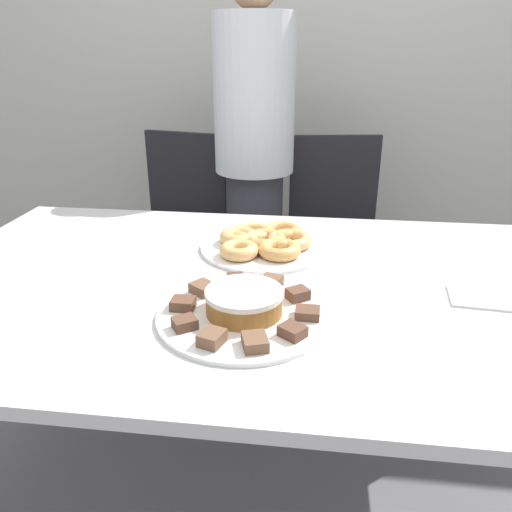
{
  "coord_description": "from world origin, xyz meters",
  "views": [
    {
      "loc": [
        0.15,
        -1.12,
        1.27
      ],
      "look_at": [
        0.01,
        0.02,
        0.79
      ],
      "focal_mm": 35.0,
      "sensor_mm": 36.0,
      "label": 1
    }
  ],
  "objects": [
    {
      "name": "donut_2",
      "position": [
        0.06,
        0.14,
        0.76
      ],
      "size": [
        0.12,
        0.12,
        0.04
      ],
      "color": "tan",
      "rests_on": "plate_donuts"
    },
    {
      "name": "donut_1",
      "position": [
        -0.05,
        0.13,
        0.76
      ],
      "size": [
        0.11,
        0.11,
        0.04
      ],
      "color": "#E5AD66",
      "rests_on": "plate_donuts"
    },
    {
      "name": "donut_4",
      "position": [
        0.05,
        0.3,
        0.76
      ],
      "size": [
        0.12,
        0.12,
        0.03
      ],
      "color": "tan",
      "rests_on": "plate_donuts"
    },
    {
      "name": "table",
      "position": [
        0.0,
        0.0,
        0.66
      ],
      "size": [
        1.72,
        1.05,
        0.73
      ],
      "color": "silver",
      "rests_on": "ground_plane"
    },
    {
      "name": "lamington_5",
      "position": [
        0.12,
        -0.27,
        0.75
      ],
      "size": [
        0.06,
        0.06,
        0.02
      ],
      "rotation": [
        0.0,
        0.0,
        5.64
      ],
      "color": "brown",
      "rests_on": "plate_cake"
    },
    {
      "name": "person_standing",
      "position": [
        -0.12,
        0.97,
        0.84
      ],
      "size": [
        0.33,
        0.33,
        1.59
      ],
      "color": "#383842",
      "rests_on": "ground_plane"
    },
    {
      "name": "ground_plane",
      "position": [
        0.0,
        0.0,
        0.0
      ],
      "size": [
        12.0,
        12.0,
        0.0
      ],
      "primitive_type": "plane",
      "color": "slate"
    },
    {
      "name": "lamington_8",
      "position": [
        0.05,
        -0.05,
        0.75
      ],
      "size": [
        0.06,
        0.07,
        0.03
      ],
      "rotation": [
        0.0,
        0.0,
        7.52
      ],
      "color": "brown",
      "rests_on": "plate_cake"
    },
    {
      "name": "lamington_6",
      "position": [
        0.14,
        -0.19,
        0.75
      ],
      "size": [
        0.05,
        0.04,
        0.02
      ],
      "rotation": [
        0.0,
        0.0,
        6.27
      ],
      "color": "brown",
      "rests_on": "plate_cake"
    },
    {
      "name": "plate_donuts",
      "position": [
        0.01,
        0.22,
        0.73
      ],
      "size": [
        0.37,
        0.37,
        0.01
      ],
      "color": "white",
      "rests_on": "table"
    },
    {
      "name": "lamington_7",
      "position": [
        0.12,
        -0.11,
        0.75
      ],
      "size": [
        0.06,
        0.06,
        0.03
      ],
      "rotation": [
        0.0,
        0.0,
        6.9
      ],
      "color": "brown",
      "rests_on": "plate_cake"
    },
    {
      "name": "office_chair_right",
      "position": [
        0.25,
        0.95,
        0.44
      ],
      "size": [
        0.5,
        0.5,
        0.92
      ],
      "rotation": [
        0.0,
        0.0,
        0.16
      ],
      "color": "black",
      "rests_on": "ground_plane"
    },
    {
      "name": "plate_cake",
      "position": [
        0.01,
        -0.18,
        0.73
      ],
      "size": [
        0.38,
        0.38,
        0.01
      ],
      "color": "white",
      "rests_on": "table"
    },
    {
      "name": "donut_0",
      "position": [
        0.01,
        0.22,
        0.76
      ],
      "size": [
        0.12,
        0.12,
        0.04
      ],
      "color": "tan",
      "rests_on": "plate_donuts"
    },
    {
      "name": "office_chair_left",
      "position": [
        -0.48,
        0.95,
        0.44
      ],
      "size": [
        0.53,
        0.53,
        0.92
      ],
      "rotation": [
        0.0,
        0.0,
        -0.23
      ],
      "color": "black",
      "rests_on": "ground_plane"
    },
    {
      "name": "wall_back",
      "position": [
        0.0,
        1.62,
        1.3
      ],
      "size": [
        8.0,
        0.05,
        2.6
      ],
      "color": "beige",
      "rests_on": "ground_plane"
    },
    {
      "name": "donut_5",
      "position": [
        -0.04,
        0.28,
        0.75
      ],
      "size": [
        0.13,
        0.13,
        0.03
      ],
      "color": "#E5AD66",
      "rests_on": "plate_donuts"
    },
    {
      "name": "lamington_4",
      "position": [
        0.05,
        -0.31,
        0.75
      ],
      "size": [
        0.06,
        0.07,
        0.02
      ],
      "rotation": [
        0.0,
        0.0,
        5.01
      ],
      "color": "brown",
      "rests_on": "plate_cake"
    },
    {
      "name": "lamington_9",
      "position": [
        -0.03,
        -0.05,
        0.75
      ],
      "size": [
        0.05,
        0.05,
        0.03
      ],
      "rotation": [
        0.0,
        0.0,
        8.15
      ],
      "color": "#513828",
      "rests_on": "plate_cake"
    },
    {
      "name": "lamington_2",
      "position": [
        -0.1,
        -0.26,
        0.75
      ],
      "size": [
        0.06,
        0.06,
        0.02
      ],
      "rotation": [
        0.0,
        0.0,
        3.75
      ],
      "color": "brown",
      "rests_on": "plate_cake"
    },
    {
      "name": "lamington_1",
      "position": [
        -0.13,
        -0.18,
        0.75
      ],
      "size": [
        0.05,
        0.04,
        0.02
      ],
      "rotation": [
        0.0,
        0.0,
        3.13
      ],
      "color": "brown",
      "rests_on": "plate_cake"
    },
    {
      "name": "donut_6",
      "position": [
        -0.07,
        0.22,
        0.76
      ],
      "size": [
        0.11,
        0.11,
        0.04
      ],
      "color": "#E5AD66",
      "rests_on": "plate_donuts"
    },
    {
      "name": "napkin",
      "position": [
        0.54,
        -0.04,
        0.73
      ],
      "size": [
        0.14,
        0.12,
        0.01
      ],
      "color": "white",
      "rests_on": "table"
    },
    {
      "name": "donut_3",
      "position": [
        0.08,
        0.22,
        0.76
      ],
      "size": [
        0.13,
        0.13,
        0.03
      ],
      "color": "#E5AD66",
      "rests_on": "plate_donuts"
    },
    {
      "name": "frosted_cake",
      "position": [
        0.01,
        -0.18,
        0.77
      ],
      "size": [
        0.17,
        0.17,
        0.05
      ],
      "color": "#9E662D",
      "rests_on": "plate_cake"
    },
    {
      "name": "lamington_3",
      "position": [
        -0.04,
        -0.31,
        0.75
      ],
      "size": [
        0.06,
        0.06,
        0.03
      ],
      "rotation": [
        0.0,
        0.0,
        4.38
      ],
      "color": "brown",
      "rests_on": "plate_cake"
    },
    {
      "name": "lamington_0",
      "position": [
        -0.1,
        -0.1,
        0.75
      ],
      "size": [
        0.07,
        0.07,
        0.02
      ],
      "rotation": [
        0.0,
        0.0,
        2.5
      ],
      "color": "brown",
      "rests_on": "plate_cake"
    }
  ]
}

